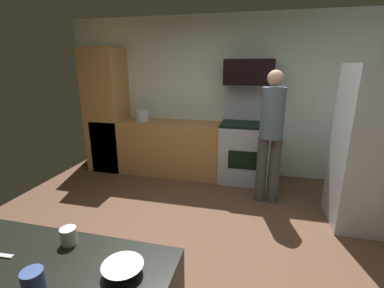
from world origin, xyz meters
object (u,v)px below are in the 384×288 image
at_px(oven_range, 244,149).
at_px(mug_tea, 69,236).
at_px(stock_pot, 142,115).
at_px(microwave, 249,72).
at_px(refrigerator, 381,150).
at_px(mug_coffee, 33,281).
at_px(person_cook, 271,131).
at_px(mixing_bowl_prep, 123,269).

bearing_deg(oven_range, mug_tea, -103.64).
bearing_deg(oven_range, stock_pot, 179.83).
xyz_separation_m(microwave, refrigerator, (1.52, -1.07, -0.80)).
bearing_deg(mug_coffee, mug_tea, 101.55).
xyz_separation_m(oven_range, mug_tea, (-0.77, -3.18, 0.43)).
height_order(oven_range, person_cook, person_cook).
distance_m(mug_coffee, mug_tea, 0.31).
distance_m(refrigerator, person_cook, 1.21).
distance_m(mixing_bowl_prep, mug_coffee, 0.37).
xyz_separation_m(refrigerator, person_cook, (-1.17, 0.30, 0.07)).
bearing_deg(person_cook, mixing_bowl_prep, -105.72).
bearing_deg(refrigerator, oven_range, 147.20).
height_order(oven_range, mug_tea, oven_range).
distance_m(person_cook, mug_tea, 2.74).
relative_size(mixing_bowl_prep, mug_coffee, 2.04).
distance_m(mug_tea, stock_pot, 3.33).
bearing_deg(mug_tea, stock_pot, 107.08).
distance_m(oven_range, microwave, 1.21).
relative_size(mug_coffee, stock_pot, 0.37).
height_order(refrigerator, mug_tea, refrigerator).
bearing_deg(microwave, mug_tea, -103.30).
bearing_deg(mug_tea, mixing_bowl_prep, -19.16).
bearing_deg(mug_tea, person_cook, 65.78).
distance_m(oven_range, mixing_bowl_prep, 3.36).
bearing_deg(mixing_bowl_prep, mug_tea, 160.84).
relative_size(person_cook, mixing_bowl_prep, 9.25).
relative_size(refrigerator, mixing_bowl_prep, 9.64).
height_order(oven_range, mixing_bowl_prep, oven_range).
distance_m(person_cook, mixing_bowl_prep, 2.74).
height_order(refrigerator, stock_pot, refrigerator).
xyz_separation_m(oven_range, stock_pot, (-1.75, 0.01, 0.48)).
bearing_deg(person_cook, stock_pot, 162.05).
height_order(microwave, refrigerator, microwave).
distance_m(microwave, mug_coffee, 3.72).
relative_size(microwave, mixing_bowl_prep, 3.87).
height_order(mixing_bowl_prep, mug_tea, mug_tea).
relative_size(oven_range, refrigerator, 0.83).
bearing_deg(oven_range, mixing_bowl_prep, -96.67).
xyz_separation_m(mixing_bowl_prep, stock_pot, (-1.36, 3.32, 0.07)).
relative_size(oven_range, mug_coffee, 16.31).
xyz_separation_m(person_cook, stock_pot, (-2.10, 0.68, 0.00)).
relative_size(refrigerator, stock_pot, 7.31).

